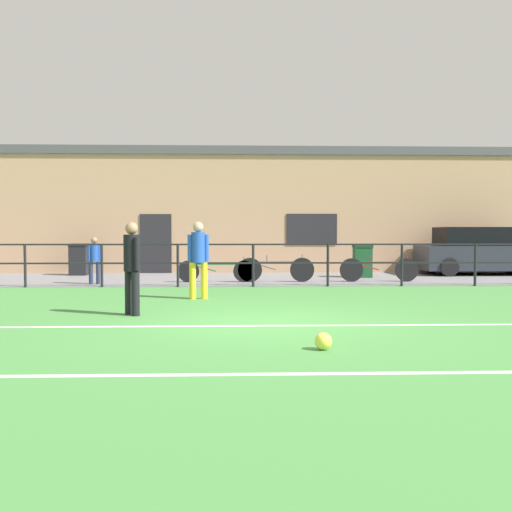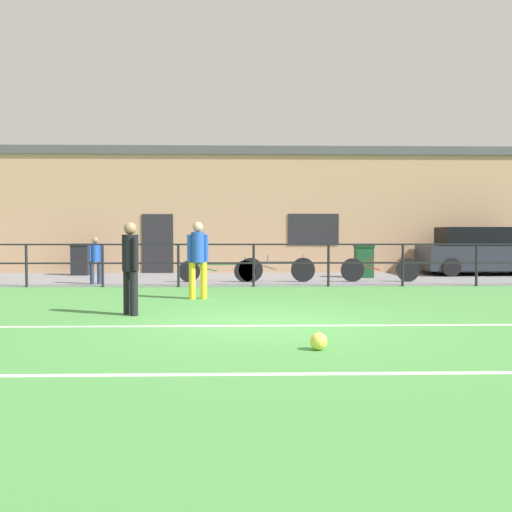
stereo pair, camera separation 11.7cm
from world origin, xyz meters
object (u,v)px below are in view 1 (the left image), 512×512
object	(u,v)px
soccer_ball_match	(323,341)
bicycle_parked_1	(216,271)
trash_bin_0	(79,259)
trash_bin_1	(362,261)
parked_car_red	(480,252)
bicycle_parked_2	(276,269)
bicycle_parked_3	(379,269)
player_striker	(198,255)
player_goalkeeper	(132,262)
spectator_child	(94,257)

from	to	relation	value
soccer_ball_match	bicycle_parked_1	size ratio (longest dim) A/B	0.10
trash_bin_0	trash_bin_1	xyz separation A→B (m)	(9.29, -1.29, -0.01)
parked_car_red	trash_bin_0	size ratio (longest dim) A/B	3.96
bicycle_parked_2	bicycle_parked_3	size ratio (longest dim) A/B	0.96
player_striker	player_goalkeeper	bearing A→B (deg)	-121.01
spectator_child	bicycle_parked_2	world-z (taller)	spectator_child
parked_car_red	bicycle_parked_1	bearing A→B (deg)	-162.91
bicycle_parked_1	bicycle_parked_2	xyz separation A→B (m)	(1.72, 0.00, 0.04)
soccer_ball_match	bicycle_parked_2	xyz separation A→B (m)	(0.07, 9.38, 0.28)
player_goalkeeper	player_striker	size ratio (longest dim) A/B	0.97
player_goalkeeper	trash_bin_0	size ratio (longest dim) A/B	1.53
bicycle_parked_3	spectator_child	bearing A→B (deg)	-176.53
bicycle_parked_2	player_goalkeeper	bearing A→B (deg)	-114.86
player_goalkeeper	bicycle_parked_2	size ratio (longest dim) A/B	0.73
trash_bin_0	trash_bin_1	world-z (taller)	trash_bin_0
trash_bin_0	parked_car_red	bearing A→B (deg)	-0.63
soccer_ball_match	trash_bin_0	xyz separation A→B (m)	(-6.35, 12.26, 0.45)
bicycle_parked_1	trash_bin_0	distance (m)	5.51
parked_car_red	bicycle_parked_2	xyz separation A→B (m)	(-7.15, -2.73, -0.40)
bicycle_parked_1	bicycle_parked_2	bearing A→B (deg)	0.00
bicycle_parked_1	trash_bin_1	size ratio (longest dim) A/B	2.15
player_striker	bicycle_parked_1	size ratio (longest dim) A/B	0.75
trash_bin_0	soccer_ball_match	bearing A→B (deg)	-62.61
parked_car_red	bicycle_parked_3	world-z (taller)	parked_car_red
player_goalkeeper	player_striker	distance (m)	2.59
player_striker	bicycle_parked_1	world-z (taller)	player_striker
soccer_ball_match	bicycle_parked_3	xyz separation A→B (m)	(3.07, 9.38, 0.27)
player_goalkeeper	trash_bin_0	distance (m)	9.87
player_striker	trash_bin_0	world-z (taller)	player_striker
spectator_child	trash_bin_1	size ratio (longest dim) A/B	1.26
player_goalkeeper	spectator_child	world-z (taller)	player_goalkeeper
player_goalkeeper	parked_car_red	distance (m)	13.58
spectator_child	bicycle_parked_2	bearing A→B (deg)	163.66
soccer_ball_match	spectator_child	bearing A→B (deg)	119.31
player_striker	trash_bin_0	distance (m)	8.18
soccer_ball_match	player_striker	bearing A→B (deg)	109.23
soccer_ball_match	bicycle_parked_3	world-z (taller)	bicycle_parked_3
trash_bin_0	trash_bin_1	distance (m)	9.38
player_goalkeeper	trash_bin_0	world-z (taller)	player_goalkeeper
player_goalkeeper	trash_bin_1	world-z (taller)	player_goalkeeper
player_goalkeeper	parked_car_red	xyz separation A→B (m)	(10.10, 9.08, -0.14)
soccer_ball_match	trash_bin_0	world-z (taller)	trash_bin_0
player_striker	trash_bin_0	bearing A→B (deg)	114.48
spectator_child	bicycle_parked_2	distance (m)	5.10
spectator_child	parked_car_red	xyz separation A→B (m)	(12.22, 3.22, 0.02)
soccer_ball_match	parked_car_red	xyz separation A→B (m)	(7.22, 12.11, 0.67)
trash_bin_0	player_striker	bearing A→B (deg)	-56.89
bicycle_parked_1	parked_car_red	bearing A→B (deg)	17.09
bicycle_parked_1	trash_bin_0	size ratio (longest dim) A/B	2.10
bicycle_parked_1	trash_bin_0	xyz separation A→B (m)	(-4.70, 2.88, 0.21)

